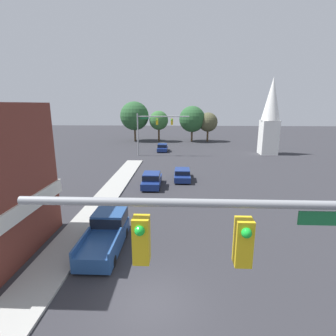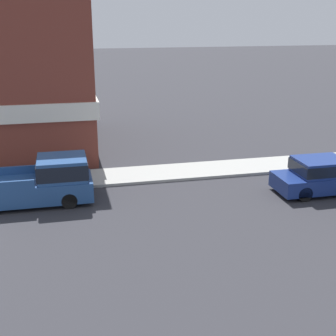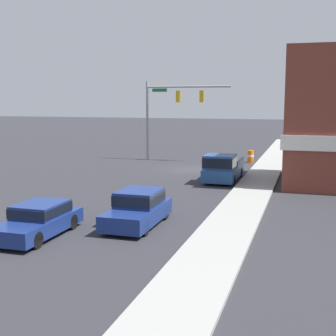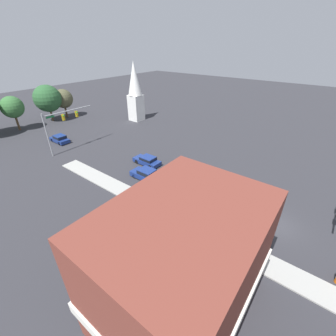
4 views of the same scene
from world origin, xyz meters
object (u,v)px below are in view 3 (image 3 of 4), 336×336
at_px(car_oncoming, 39,219).
at_px(pickup_truck_parked, 222,168).
at_px(construction_barrel, 251,156).
at_px(car_lead, 138,207).

distance_m(car_oncoming, pickup_truck_parked, 15.81).
height_order(car_oncoming, construction_barrel, car_oncoming).
xyz_separation_m(pickup_truck_parked, construction_barrel, (-0.64, -10.51, -0.40)).
bearing_deg(car_lead, construction_barrel, -95.51).
relative_size(pickup_truck_parked, construction_barrel, 4.89).
bearing_deg(car_oncoming, car_lead, 39.94).
distance_m(car_lead, car_oncoming, 4.34).
bearing_deg(car_oncoming, construction_barrel, 77.80).
relative_size(car_oncoming, construction_barrel, 4.15).
xyz_separation_m(car_oncoming, pickup_truck_parked, (-4.88, -15.03, 0.24)).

